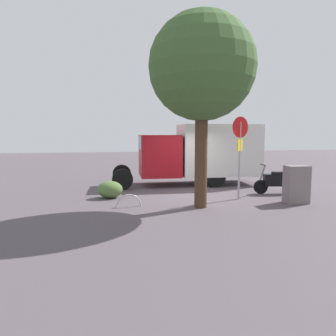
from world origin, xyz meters
The scene contains 8 objects.
ground_plane centered at (0.00, 0.00, 0.00)m, with size 60.00×60.00×0.00m, color #51474E.
box_truck_near centered at (-0.94, -2.68, 1.58)m, with size 6.91×2.35×2.84m.
motorcycle centered at (-3.40, 0.26, 0.52)m, with size 1.80×0.62×1.20m.
stop_sign centered at (-1.46, 0.97, 2.02)m, with size 0.71×0.33×3.03m.
street_tree centered at (0.29, 1.95, 4.48)m, with size 3.40×3.40×6.22m.
utility_cabinet centered at (-3.17, 1.94, 0.66)m, with size 0.78×0.53×1.31m, color slate.
bike_rack_hoop centered at (2.62, 1.46, 0.00)m, with size 0.85×0.85×0.05m, color #B7B7BC.
shrub_near_sign centered at (3.22, -0.12, 0.32)m, with size 0.94×0.77×0.64m, color #4F6D37.
Camera 1 is at (3.22, 11.86, 2.43)m, focal length 33.91 mm.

